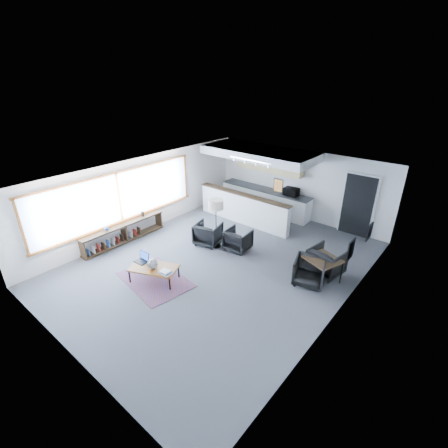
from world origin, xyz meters
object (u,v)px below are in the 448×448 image
Objects in this scene: coffee_table at (154,268)px; book_stack at (166,272)px; microwave at (291,191)px; ceramic_pot at (153,264)px; dining_chair_far at (326,262)px; dining_chair_near at (309,272)px; armchair_left at (208,233)px; armchair_right at (238,239)px; floor_lamp at (216,206)px; dining_table at (323,261)px; laptop at (143,258)px.

coffee_table is 4.61× the size of book_stack.
microwave reaches higher than coffee_table.
dining_chair_far reaches higher than ceramic_pot.
dining_chair_near is at bearing 86.73° from dining_chair_far.
coffee_table is 0.49m from book_stack.
ceramic_pot is 4.14m from dining_chair_near.
armchair_left is 3.69m from microwave.
armchair_right is at bearing -92.87° from microwave.
coffee_table is 2.68m from floor_lamp.
ceramic_pot is at bearing 53.18° from dining_chair_far.
coffee_table is at bearing -179.84° from book_stack.
floor_lamp is at bearing 21.98° from dining_chair_far.
armchair_right is (0.22, 2.77, -0.08)m from book_stack.
armchair_left is 3.76m from dining_table.
ceramic_pot is 4.72m from dining_chair_far.
microwave is at bearing 83.22° from ceramic_pot.
ceramic_pot is 0.46m from book_stack.
laptop is 0.23× the size of floor_lamp.
floor_lamp is 1.57× the size of dining_table.
laptop is 0.70× the size of microwave.
dining_chair_near is 0.93× the size of dining_chair_far.
dining_chair_far is (3.37, 3.30, -0.19)m from ceramic_pot.
armchair_right is 2.56m from dining_chair_near.
ceramic_pot is 0.37× the size of armchair_right.
armchair_left reaches higher than book_stack.
armchair_right is at bearing 51.79° from coffee_table.
armchair_right is at bearing -178.41° from dining_table.
coffee_table is 1.80× the size of armchair_left.
book_stack is 0.45× the size of dining_chair_near.
microwave reaches higher than dining_chair_near.
dining_table is at bearing 15.54° from coffee_table.
book_stack is at bearing 91.93° from armchair_left.
armchair_left reaches higher than dining_chair_near.
microwave reaches higher than book_stack.
armchair_right is 0.46× the size of floor_lamp.
dining_chair_near is at bearing 166.00° from armchair_left.
dining_chair_near is at bearing 169.91° from armchair_right.
floor_lamp is at bearing -103.36° from microwave.
book_stack is at bearing 6.13° from ceramic_pot.
book_stack is at bearing -94.66° from microwave.
coffee_table is 4.48m from dining_table.
floor_lamp is at bearing 99.78° from book_stack.
armchair_right reaches higher than coffee_table.
dining_table is at bearing 176.69° from armchair_right.
dining_chair_far is at bearing 37.30° from laptop.
floor_lamp is at bearing 163.54° from dining_chair_near.
dining_chair_near is (2.77, 2.54, -0.11)m from book_stack.
book_stack is 2.78m from armchair_right.
dining_table is at bearing 39.67° from dining_chair_near.
dining_table is 1.95× the size of microwave.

